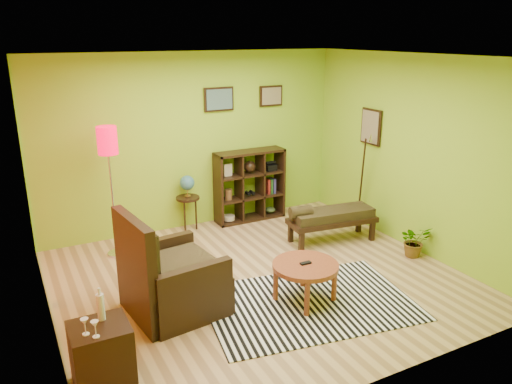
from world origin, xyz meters
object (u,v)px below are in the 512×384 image
globe_table (187,189)px  bench (330,217)px  potted_plant (414,244)px  armchair (169,282)px  coffee_table (305,269)px  floor_lamp (108,152)px  cube_shelf (251,185)px  side_cabinet (102,355)px

globe_table → bench: 2.28m
potted_plant → globe_table: bearing=135.8°
armchair → bench: armchair is taller
armchair → globe_table: size_ratio=1.34×
coffee_table → floor_lamp: (-1.69, 2.35, 1.10)m
cube_shelf → potted_plant: size_ratio=2.59×
floor_lamp → bench: bearing=-19.0°
bench → armchair: bearing=-164.0°
coffee_table → bench: bench is taller
floor_lamp → globe_table: size_ratio=2.04×
cube_shelf → bench: size_ratio=0.85×
armchair → cube_shelf: armchair is taller
cube_shelf → potted_plant: cube_shelf is taller
side_cabinet → bench: 4.12m
coffee_table → globe_table: globe_table is taller
coffee_table → bench: 1.86m
bench → cube_shelf: bearing=113.6°
globe_table → side_cabinet: bearing=-122.1°
armchair → potted_plant: armchair is taller
bench → floor_lamp: bearing=161.0°
armchair → side_cabinet: (-0.94, -0.94, -0.06)m
bench → potted_plant: size_ratio=3.04×
side_cabinet → bench: size_ratio=0.65×
side_cabinet → potted_plant: 4.56m
floor_lamp → potted_plant: 4.47m
armchair → potted_plant: 3.57m
side_cabinet → cube_shelf: size_ratio=0.77×
cube_shelf → floor_lamp: bearing=-170.5°
globe_table → cube_shelf: 1.12m
globe_table → cube_shelf: cube_shelf is taller
coffee_table → floor_lamp: 3.10m
armchair → potted_plant: size_ratio=2.64×
potted_plant → side_cabinet: bearing=-170.6°
armchair → cube_shelf: bearing=45.7°
side_cabinet → cube_shelf: bearing=45.4°
floor_lamp → cube_shelf: size_ratio=1.56×
armchair → floor_lamp: size_ratio=0.65×
coffee_table → side_cabinet: side_cabinet is taller
globe_table → cube_shelf: (1.12, -0.02, -0.09)m
globe_table → bench: (1.74, -1.45, -0.29)m
bench → potted_plant: bearing=-52.4°
coffee_table → potted_plant: size_ratio=1.69×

